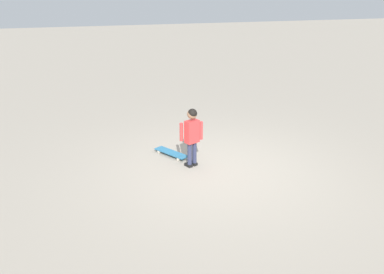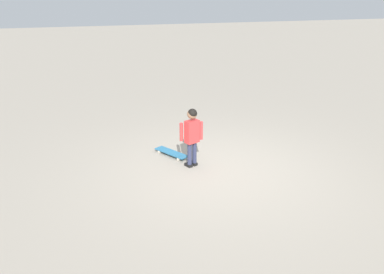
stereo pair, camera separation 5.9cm
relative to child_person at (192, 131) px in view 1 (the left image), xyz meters
The scene contains 3 objects.
ground_plane 0.85m from the child_person, 126.76° to the right, with size 50.00×50.00×0.00m, color #9E9384.
child_person is the anchor object (origin of this frame).
skateboard 0.85m from the child_person, 24.70° to the left, with size 0.72×0.55×0.07m.
Camera 1 is at (-6.26, 2.21, 3.11)m, focal length 39.46 mm.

